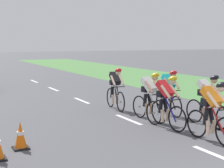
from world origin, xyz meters
TOP-DOWN VIEW (x-y plane):
  - grass_verge at (7.72, 14.00)m, footprint 7.00×60.00m
  - lane_markings_centre at (0.00, 8.14)m, footprint 0.14×21.60m
  - cyclist_lead at (0.59, 3.02)m, footprint 0.43×1.72m
  - cyclist_third at (0.39, 4.67)m, footprint 0.45×1.72m
  - cyclist_fourth at (1.61, 4.35)m, footprint 0.42×1.72m
  - cyclist_fifth at (0.51, 5.71)m, footprint 0.45×1.72m
  - cyclist_sixth at (1.55, 6.13)m, footprint 0.45×1.72m
  - cyclist_seventh at (0.39, 7.79)m, footprint 0.45×1.72m
  - traffic_cone_far at (-3.71, 4.58)m, footprint 0.36×0.36m

SIDE VIEW (x-z plane):
  - lane_markings_centre at x=0.00m, z-range 0.00..0.01m
  - grass_verge at x=7.72m, z-range 0.00..0.01m
  - traffic_cone_far at x=-3.71m, z-range -0.01..0.63m
  - cyclist_lead at x=0.59m, z-range 0.00..1.57m
  - cyclist_third at x=0.39m, z-range 0.00..1.57m
  - cyclist_fourth at x=1.61m, z-range 0.00..1.57m
  - cyclist_fifth at x=0.51m, z-range 0.00..1.57m
  - cyclist_sixth at x=1.55m, z-range 0.00..1.57m
  - cyclist_seventh at x=0.39m, z-range 0.00..1.57m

